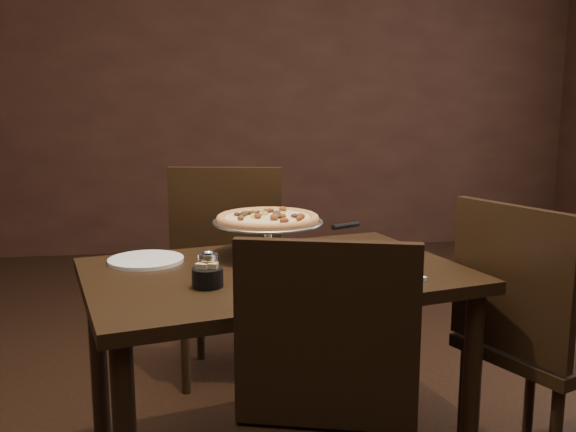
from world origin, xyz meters
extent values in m
cube|color=black|center=(0.00, 3.51, 1.40)|extent=(6.00, 0.02, 2.80)
cube|color=black|center=(-0.05, 0.11, 0.71)|extent=(1.32, 1.02, 0.04)
cylinder|color=black|center=(0.54, -0.10, 0.35)|extent=(0.06, 0.06, 0.69)
cylinder|color=black|center=(-0.64, 0.31, 0.35)|extent=(0.06, 0.06, 0.69)
cylinder|color=black|center=(0.39, 0.55, 0.35)|extent=(0.06, 0.06, 0.69)
cylinder|color=silver|center=(-0.05, 0.29, 0.74)|extent=(0.13, 0.13, 0.01)
cylinder|color=silver|center=(-0.05, 0.29, 0.79)|extent=(0.03, 0.03, 0.10)
cylinder|color=silver|center=(-0.05, 0.29, 0.84)|extent=(0.09, 0.09, 0.01)
cylinder|color=#9B9BA0|center=(-0.05, 0.29, 0.85)|extent=(0.37, 0.37, 0.01)
torus|color=#9B9BA0|center=(-0.05, 0.29, 0.85)|extent=(0.38, 0.38, 0.01)
cylinder|color=#A36431|center=(-0.05, 0.29, 0.86)|extent=(0.34, 0.34, 0.01)
torus|color=#A36431|center=(-0.05, 0.29, 0.86)|extent=(0.36, 0.36, 0.03)
cylinder|color=tan|center=(-0.05, 0.29, 0.87)|extent=(0.29, 0.29, 0.01)
cylinder|color=beige|center=(-0.27, -0.02, 0.77)|extent=(0.05, 0.05, 0.07)
cylinder|color=silver|center=(-0.27, -0.02, 0.81)|extent=(0.06, 0.06, 0.02)
ellipsoid|color=silver|center=(-0.27, -0.02, 0.83)|extent=(0.03, 0.03, 0.01)
cylinder|color=maroon|center=(-0.05, 0.01, 0.77)|extent=(0.06, 0.06, 0.08)
cylinder|color=silver|center=(-0.05, 0.01, 0.82)|extent=(0.06, 0.06, 0.02)
ellipsoid|color=silver|center=(-0.05, 0.01, 0.84)|extent=(0.03, 0.03, 0.01)
cylinder|color=black|center=(-0.27, -0.05, 0.76)|extent=(0.09, 0.09, 0.06)
cube|color=tan|center=(-0.29, -0.05, 0.77)|extent=(0.04, 0.04, 0.06)
cube|color=tan|center=(-0.26, -0.05, 0.77)|extent=(0.04, 0.04, 0.06)
cube|color=white|center=(0.29, -0.07, 0.74)|extent=(0.16, 0.16, 0.01)
cylinder|color=white|center=(-0.46, 0.27, 0.74)|extent=(0.25, 0.25, 0.01)
cylinder|color=white|center=(0.00, -0.19, 0.74)|extent=(0.22, 0.22, 0.01)
cone|color=silver|center=(0.19, 0.14, 0.85)|extent=(0.15, 0.15, 0.00)
cylinder|color=black|center=(0.19, 0.14, 0.86)|extent=(0.11, 0.08, 0.02)
cube|color=black|center=(-0.13, 0.95, 0.47)|extent=(0.55, 0.55, 0.04)
cube|color=black|center=(-0.17, 0.75, 0.75)|extent=(0.46, 0.12, 0.49)
cylinder|color=black|center=(0.09, 1.10, 0.23)|extent=(0.04, 0.04, 0.45)
cylinder|color=black|center=(-0.28, 1.17, 0.23)|extent=(0.04, 0.04, 0.45)
cylinder|color=black|center=(0.02, 0.73, 0.23)|extent=(0.04, 0.04, 0.45)
cylinder|color=black|center=(-0.35, 0.81, 0.23)|extent=(0.04, 0.04, 0.45)
cube|color=black|center=(-0.01, -0.44, 0.71)|extent=(0.43, 0.16, 0.46)
cube|color=black|center=(0.84, 0.01, 0.45)|extent=(0.58, 0.58, 0.04)
cube|color=black|center=(0.66, -0.07, 0.72)|extent=(0.20, 0.42, 0.46)
cylinder|color=black|center=(0.94, 0.24, 0.22)|extent=(0.04, 0.04, 0.43)
cylinder|color=black|center=(0.61, 0.10, 0.22)|extent=(0.04, 0.04, 0.43)
camera|label=1|loc=(-0.32, -1.85, 1.27)|focal=40.00mm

